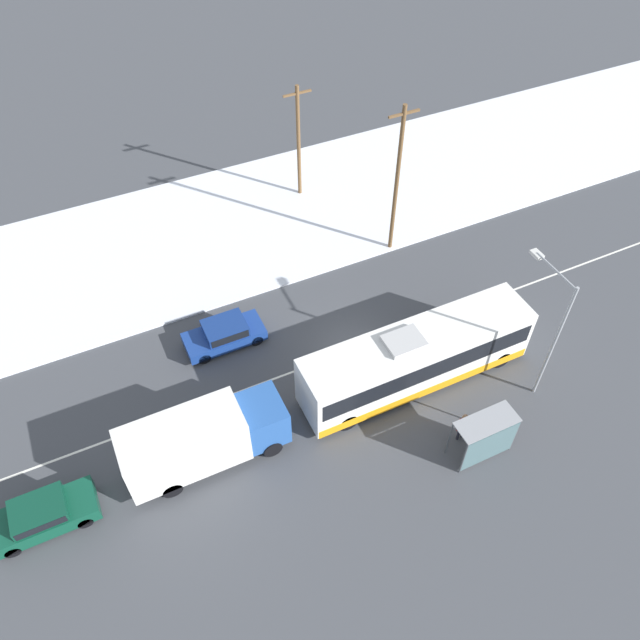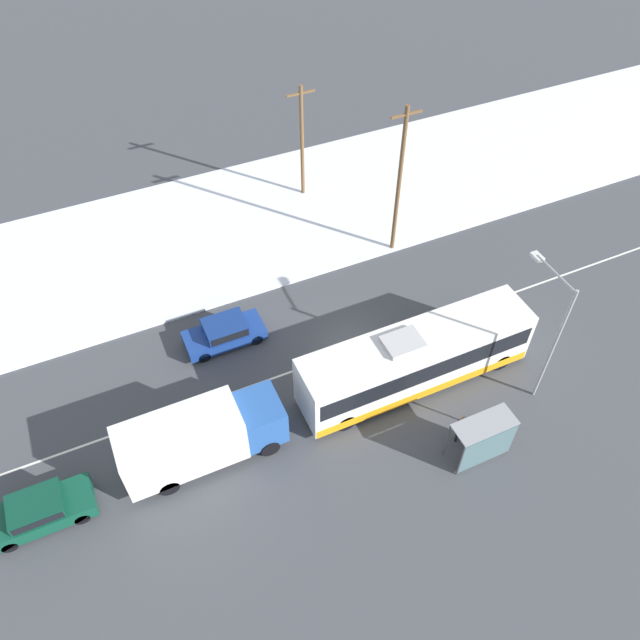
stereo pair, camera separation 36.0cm
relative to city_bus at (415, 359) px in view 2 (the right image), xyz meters
name	(u,v)px [view 2 (the right image)]	position (x,y,z in m)	size (l,w,h in m)	color
ground_plane	(353,350)	(-1.81, 2.98, -1.69)	(120.00, 120.00, 0.00)	#424449
snow_lot	(269,217)	(-1.81, 15.10, -1.63)	(80.00, 12.47, 0.12)	silver
lane_marking_center	(353,350)	(-1.81, 2.98, -1.69)	(60.00, 0.12, 0.00)	silver
city_bus	(415,359)	(0.00, 0.00, 0.00)	(11.70, 2.57, 3.47)	white
box_truck	(199,437)	(-10.76, 0.09, 0.01)	(7.19, 2.30, 3.08)	silver
sedan_car	(225,332)	(-7.63, 6.27, -0.92)	(4.16, 1.80, 1.41)	navy
parked_car_near_truck	(40,510)	(-17.71, 0.06, -0.90)	(4.18, 1.80, 1.45)	#0F4733
pedestrian_at_stop	(461,426)	(0.21, -3.86, -0.57)	(0.66, 0.29, 1.82)	#23232D
bus_shelter	(486,438)	(0.56, -5.05, -0.02)	(2.80, 1.20, 2.40)	gray
streetlamp	(551,323)	(5.02, -2.61, 2.90)	(0.36, 2.90, 7.17)	#9EA3A8
utility_pole_roadside	(399,181)	(3.92, 9.18, 3.20)	(1.80, 0.24, 9.41)	brown
utility_pole_snowlot	(302,141)	(1.21, 16.51, 2.30)	(1.80, 0.24, 7.63)	brown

